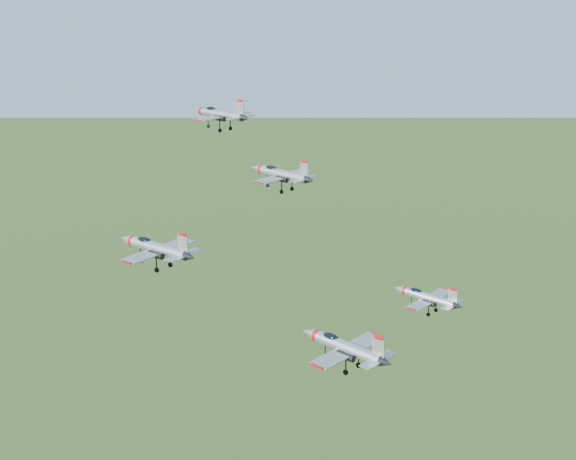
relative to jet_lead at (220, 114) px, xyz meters
The scene contains 5 objects.
jet_lead is the anchor object (origin of this frame).
jet_left_high 24.11m from the jet_lead, 35.49° to the right, with size 11.79×9.96×3.18m.
jet_right_high 36.71m from the jet_lead, 69.85° to the right, with size 13.16×10.98×3.52m.
jet_left_low 44.30m from the jet_lead, ahead, with size 11.74×9.88×3.15m.
jet_right_low 49.49m from the jet_lead, 37.00° to the right, with size 13.94×11.78×3.76m.
Camera 1 is at (52.61, -95.05, 177.40)m, focal length 50.00 mm.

